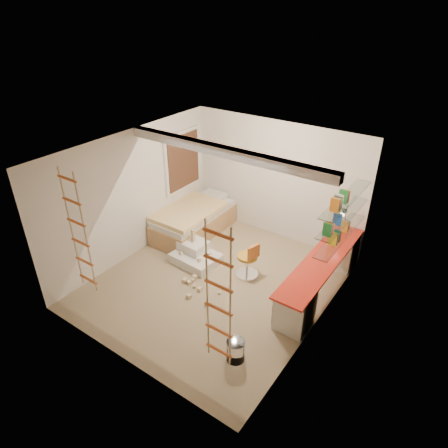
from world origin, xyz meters
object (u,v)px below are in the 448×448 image
Objects in this scene: desk at (321,275)px; play_platform at (195,255)px; swivel_chair at (248,264)px; bed at (194,220)px.

play_platform is at bearing -168.35° from desk.
desk reaches higher than play_platform.
desk is 1.37m from swivel_chair.
play_platform is (-2.47, -0.51, -0.25)m from desk.
bed is at bearing 160.08° from swivel_chair.
desk reaches higher than bed.
bed is 2.13× the size of play_platform.
desk is 2.98× the size of play_platform.
play_platform is at bearing -170.21° from swivel_chair.
bed is at bearing 129.83° from play_platform.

